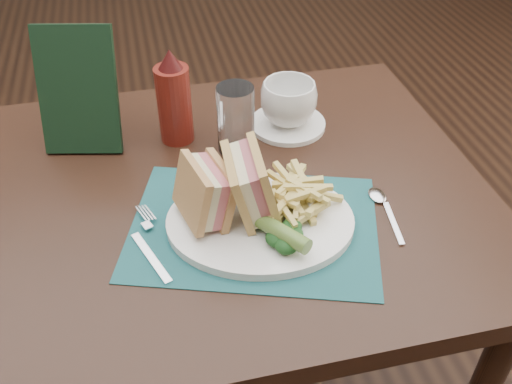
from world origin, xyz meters
TOP-DOWN VIEW (x-y plane):
  - floor at (0.00, 0.00)m, footprint 7.00×7.00m
  - table_main at (0.00, -0.50)m, footprint 0.90×0.75m
  - placemat at (0.02, -0.61)m, footprint 0.46×0.39m
  - plate at (0.03, -0.61)m, footprint 0.34×0.29m
  - sandwich_half_a at (-0.07, -0.59)m, footprint 0.10×0.12m
  - sandwich_half_b at (0.00, -0.59)m, footprint 0.09×0.12m
  - kale_garnish at (0.05, -0.67)m, footprint 0.11×0.08m
  - pickle_spear at (0.05, -0.66)m, footprint 0.09×0.11m
  - fries_pile at (0.10, -0.59)m, footprint 0.18×0.20m
  - fork at (-0.14, -0.61)m, footprint 0.09×0.17m
  - spoon at (0.24, -0.63)m, footprint 0.05×0.15m
  - saucer at (0.16, -0.34)m, footprint 0.19×0.19m
  - coffee_cup at (0.16, -0.34)m, footprint 0.16×0.16m
  - drinking_glass at (0.04, -0.39)m, footprint 0.08×0.08m
  - ketchup_bottle at (-0.06, -0.33)m, footprint 0.07×0.07m
  - check_presenter at (-0.23, -0.30)m, footprint 0.16×0.11m

SIDE VIEW (x-z plane):
  - floor at x=0.00m, z-range 0.00..0.00m
  - table_main at x=0.00m, z-range 0.00..0.75m
  - placemat at x=0.02m, z-range 0.75..0.75m
  - spoon at x=0.24m, z-range 0.75..0.76m
  - saucer at x=0.16m, z-range 0.75..0.76m
  - fork at x=-0.14m, z-range 0.75..0.76m
  - plate at x=0.03m, z-range 0.75..0.77m
  - kale_garnish at x=0.05m, z-range 0.77..0.79m
  - pickle_spear at x=0.05m, z-range 0.77..0.80m
  - fries_pile at x=0.10m, z-range 0.77..0.83m
  - coffee_cup at x=0.16m, z-range 0.76..0.85m
  - drinking_glass at x=0.04m, z-range 0.75..0.88m
  - sandwich_half_a at x=-0.07m, z-range 0.77..0.87m
  - sandwich_half_b at x=0.00m, z-range 0.77..0.88m
  - ketchup_bottle at x=-0.06m, z-range 0.75..0.94m
  - check_presenter at x=-0.23m, z-range 0.75..0.98m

